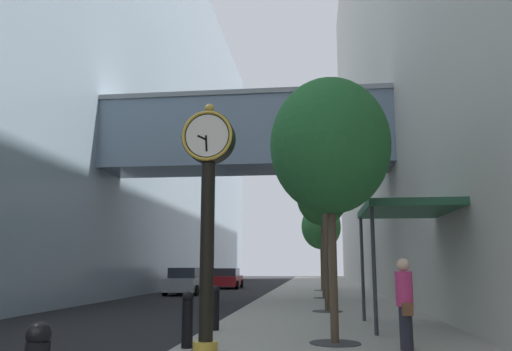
# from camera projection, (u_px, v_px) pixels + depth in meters

# --- Properties ---
(ground_plane) EXTENTS (110.00, 110.00, 0.00)m
(ground_plane) POSITION_uv_depth(u_px,v_px,m) (265.00, 297.00, 28.71)
(ground_plane) COLOR black
(ground_plane) RESTS_ON ground
(sidewalk_right) EXTENTS (6.66, 80.00, 0.14)m
(sidewalk_right) POSITION_uv_depth(u_px,v_px,m) (323.00, 293.00, 31.27)
(sidewalk_right) COLOR #9E998E
(sidewalk_right) RESTS_ON ground
(building_block_left) EXTENTS (23.60, 80.00, 29.07)m
(building_block_left) POSITION_uv_depth(u_px,v_px,m) (98.00, 82.00, 35.49)
(building_block_left) COLOR #93A8B7
(building_block_left) RESTS_ON ground
(building_block_right) EXTENTS (9.00, 80.00, 37.26)m
(building_block_right) POSITION_uv_depth(u_px,v_px,m) (436.00, 8.00, 33.60)
(building_block_right) COLOR #B7B2A8
(building_block_right) RESTS_ON ground
(street_clock) EXTENTS (0.84, 0.55, 4.27)m
(street_clock) POSITION_uv_depth(u_px,v_px,m) (207.00, 222.00, 7.94)
(street_clock) COLOR black
(street_clock) RESTS_ON sidewalk_right
(bollard_third) EXTENTS (0.24, 0.24, 1.13)m
(bollard_third) POSITION_uv_depth(u_px,v_px,m) (188.00, 318.00, 10.38)
(bollard_third) COLOR black
(bollard_third) RESTS_ON sidewalk_right
(bollard_fourth) EXTENTS (0.24, 0.24, 1.13)m
(bollard_fourth) POSITION_uv_depth(u_px,v_px,m) (215.00, 307.00, 13.19)
(bollard_fourth) COLOR black
(bollard_fourth) RESTS_ON sidewalk_right
(street_tree_near) EXTENTS (2.75, 2.75, 5.96)m
(street_tree_near) POSITION_uv_depth(u_px,v_px,m) (330.00, 146.00, 11.63)
(street_tree_near) COLOR #333335
(street_tree_near) RESTS_ON sidewalk_right
(street_tree_mid_near) EXTENTS (1.95, 1.95, 6.33)m
(street_tree_mid_near) POSITION_uv_depth(u_px,v_px,m) (324.00, 172.00, 19.23)
(street_tree_mid_near) COLOR #333335
(street_tree_mid_near) RESTS_ON sidewalk_right
(street_tree_mid_far) EXTENTS (2.67, 2.67, 6.76)m
(street_tree_mid_far) POSITION_uv_depth(u_px,v_px,m) (322.00, 197.00, 26.71)
(street_tree_mid_far) COLOR #333335
(street_tree_mid_far) RESTS_ON sidewalk_right
(street_tree_far) EXTENTS (2.63, 2.63, 5.72)m
(street_tree_far) POSITION_uv_depth(u_px,v_px,m) (321.00, 227.00, 34.00)
(street_tree_far) COLOR #333335
(street_tree_far) RESTS_ON sidewalk_right
(pedestrian_walking) EXTENTS (0.36, 0.46, 1.80)m
(pedestrian_walking) POSITION_uv_depth(u_px,v_px,m) (405.00, 301.00, 10.16)
(pedestrian_walking) COLOR #23232D
(pedestrian_walking) RESTS_ON sidewalk_right
(storefront_awning) EXTENTS (2.40, 3.60, 3.30)m
(storefront_awning) POSITION_uv_depth(u_px,v_px,m) (405.00, 211.00, 14.10)
(storefront_awning) COLOR #235138
(storefront_awning) RESTS_ON sidewalk_right
(car_silver_near) EXTENTS (2.18, 4.53, 1.64)m
(car_silver_near) POSITION_uv_depth(u_px,v_px,m) (187.00, 281.00, 31.46)
(car_silver_near) COLOR #B7BABF
(car_silver_near) RESTS_ON ground
(car_red_mid) EXTENTS (2.20, 4.41, 1.55)m
(car_red_mid) POSITION_uv_depth(u_px,v_px,m) (227.00, 278.00, 39.61)
(car_red_mid) COLOR #AD191E
(car_red_mid) RESTS_ON ground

